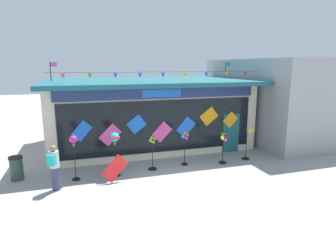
{
  "coord_description": "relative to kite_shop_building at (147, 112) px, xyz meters",
  "views": [
    {
      "loc": [
        -3.66,
        -9.14,
        4.42
      ],
      "look_at": [
        0.12,
        2.72,
        1.79
      ],
      "focal_mm": 30.74,
      "sensor_mm": 36.0,
      "label": 1
    }
  ],
  "objects": [
    {
      "name": "trash_bin",
      "position": [
        -6.18,
        -3.75,
        -1.37
      ],
      "size": [
        0.52,
        0.52,
        0.95
      ],
      "color": "#2D4238",
      "rests_on": "ground_plane"
    },
    {
      "name": "display_kite_on_ground",
      "position": [
        -2.52,
        -5.12,
        -1.31
      ],
      "size": [
        1.08,
        0.2,
        1.08
      ],
      "primitive_type": "cube",
      "rotation": [
        -0.18,
        0.79,
        0.0
      ],
      "color": "red",
      "rests_on": "ground_plane"
    },
    {
      "name": "person_near_camera",
      "position": [
        -4.66,
        -5.25,
        -0.96
      ],
      "size": [
        0.39,
        0.48,
        1.68
      ],
      "rotation": [
        0.0,
        0.0,
        2.77
      ],
      "color": "#333D56",
      "rests_on": "ground_plane"
    },
    {
      "name": "ground_plane",
      "position": [
        -0.1,
        -6.59,
        -1.85
      ],
      "size": [
        80.0,
        80.0,
        0.0
      ],
      "primitive_type": "plane",
      "color": "#9E9B99"
    },
    {
      "name": "wind_spinner_center_left",
      "position": [
        -0.81,
        -4.31,
        -1.04
      ],
      "size": [
        0.37,
        0.37,
        1.51
      ],
      "color": "black",
      "rests_on": "ground_plane"
    },
    {
      "name": "wind_spinner_right",
      "position": [
        2.48,
        -4.49,
        -0.87
      ],
      "size": [
        0.43,
        0.35,
        1.48
      ],
      "color": "black",
      "rests_on": "ground_plane"
    },
    {
      "name": "wind_spinner_far_left",
      "position": [
        -3.98,
        -4.48,
        -0.43
      ],
      "size": [
        0.32,
        0.32,
        1.81
      ],
      "color": "black",
      "rests_on": "ground_plane"
    },
    {
      "name": "wind_spinner_center_right",
      "position": [
        0.73,
        -4.16,
        -0.71
      ],
      "size": [
        0.44,
        0.29,
        1.59
      ],
      "color": "black",
      "rests_on": "ground_plane"
    },
    {
      "name": "wind_spinner_far_right",
      "position": [
        4.01,
        -4.28,
        -0.74
      ],
      "size": [
        0.72,
        0.35,
        1.53
      ],
      "color": "black",
      "rests_on": "ground_plane"
    },
    {
      "name": "wind_spinner_left",
      "position": [
        -2.42,
        -4.5,
        -0.41
      ],
      "size": [
        0.39,
        0.39,
        1.81
      ],
      "color": "black",
      "rests_on": "ground_plane"
    },
    {
      "name": "kite_shop_building",
      "position": [
        0.0,
        0.0,
        0.0
      ],
      "size": [
        10.75,
        6.96,
        4.62
      ],
      "color": "beige",
      "rests_on": "ground_plane"
    },
    {
      "name": "neighbour_building",
      "position": [
        9.26,
        -0.5,
        0.54
      ],
      "size": [
        7.54,
        8.94,
        4.78
      ],
      "primitive_type": "cube",
      "color": "#99999E",
      "rests_on": "ground_plane"
    }
  ]
}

